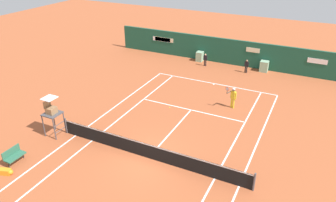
{
  "coord_description": "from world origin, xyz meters",
  "views": [
    {
      "loc": [
        7.57,
        -12.82,
        11.26
      ],
      "look_at": [
        -1.46,
        5.54,
        0.8
      ],
      "focal_mm": 34.21,
      "sensor_mm": 36.0,
      "label": 1
    }
  ],
  "objects": [
    {
      "name": "ground_plane",
      "position": [
        -0.0,
        0.58,
        0.0
      ],
      "size": [
        80.0,
        80.0,
        0.01
      ],
      "color": "#A8512D"
    },
    {
      "name": "tennis_net",
      "position": [
        0.0,
        0.0,
        0.51
      ],
      "size": [
        12.1,
        0.1,
        1.07
      ],
      "color": "#4C4C51",
      "rests_on": "ground_plane"
    },
    {
      "name": "sponsor_back_wall",
      "position": [
        0.01,
        16.97,
        1.21
      ],
      "size": [
        25.0,
        1.02,
        2.51
      ],
      "color": "#194C38",
      "rests_on": "ground_plane"
    },
    {
      "name": "umpire_chair",
      "position": [
        -6.55,
        -0.46,
        1.67
      ],
      "size": [
        1.0,
        1.0,
        2.62
      ],
      "rotation": [
        0.0,
        0.0,
        -1.57
      ],
      "color": "#47474C",
      "rests_on": "ground_plane"
    },
    {
      "name": "player_bench",
      "position": [
        -6.51,
        -3.65,
        0.51
      ],
      "size": [
        0.54,
        1.15,
        0.88
      ],
      "rotation": [
        0.0,
        0.0,
        -1.57
      ],
      "color": "#38383D",
      "rests_on": "ground_plane"
    },
    {
      "name": "equipment_bag",
      "position": [
        -6.16,
        -4.6,
        0.16
      ],
      "size": [
        0.96,
        0.55,
        0.32
      ],
      "color": "orange",
      "rests_on": "ground_plane"
    },
    {
      "name": "player_on_baseline",
      "position": [
        2.59,
        8.07,
        0.94
      ],
      "size": [
        0.77,
        0.64,
        1.79
      ],
      "rotation": [
        0.0,
        0.0,
        2.8
      ],
      "color": "yellow",
      "rests_on": "ground_plane"
    },
    {
      "name": "ball_kid_right_post",
      "position": [
        1.8,
        15.39,
        0.74
      ],
      "size": [
        0.42,
        0.21,
        1.28
      ],
      "rotation": [
        0.0,
        0.0,
        2.95
      ],
      "color": "black",
      "rests_on": "ground_plane"
    },
    {
      "name": "ball_kid_left_post",
      "position": [
        -2.25,
        15.39,
        0.72
      ],
      "size": [
        0.42,
        0.17,
        1.24
      ],
      "rotation": [
        0.0,
        0.0,
        3.11
      ],
      "color": "black",
      "rests_on": "ground_plane"
    },
    {
      "name": "tennis_ball_by_sideline",
      "position": [
        -1.55,
        6.0,
        0.03
      ],
      "size": [
        0.07,
        0.07,
        0.07
      ],
      "primitive_type": "sphere",
      "color": "#CCE033",
      "rests_on": "ground_plane"
    }
  ]
}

